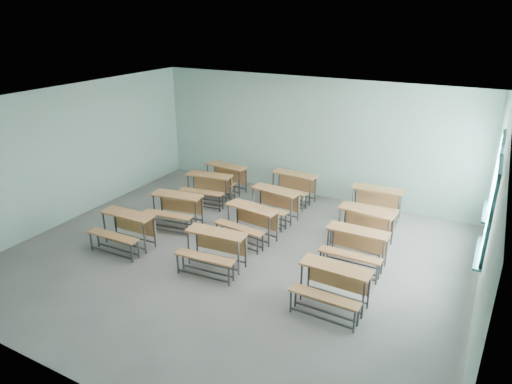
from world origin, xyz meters
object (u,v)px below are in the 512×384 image
Objects in this scene: desk_unit_r1c0 at (175,206)px; desk_unit_r2c1 at (273,200)px; desk_unit_r2c0 at (208,184)px; desk_unit_r3c1 at (292,183)px; desk_unit_r0c1 at (214,245)px; desk_unit_r0c2 at (333,282)px; desk_unit_r1c2 at (356,243)px; desk_unit_r3c2 at (376,199)px; desk_unit_r1c1 at (249,219)px; desk_unit_r3c0 at (224,175)px; desk_unit_r0c0 at (125,226)px; desk_unit_r2c2 at (364,222)px.

desk_unit_r1c0 is 2.32m from desk_unit_r2c1.
desk_unit_r2c0 and desk_unit_r3c1 have the same top height.
desk_unit_r2c1 is at bearing 84.98° from desk_unit_r0c1.
desk_unit_r0c2 and desk_unit_r1c2 have the same top height.
desk_unit_r1c1 is at bearing -135.46° from desk_unit_r3c2.
desk_unit_r0c1 and desk_unit_r0c2 have the same top height.
desk_unit_r0c1 is at bearing 178.16° from desk_unit_r0c2.
desk_unit_r0c2 is 1.01× the size of desk_unit_r1c2.
desk_unit_r1c2 and desk_unit_r2c0 have the same top height.
desk_unit_r1c2 is 0.95× the size of desk_unit_r3c0.
desk_unit_r0c2 is at bearing -40.66° from desk_unit_r2c0.
desk_unit_r0c1 is 1.01× the size of desk_unit_r3c1.
desk_unit_r3c0 is (-2.02, 1.02, 0.00)m from desk_unit_r2c1.
desk_unit_r1c0 is 1.00× the size of desk_unit_r1c1.
desk_unit_r0c2 is 0.96× the size of desk_unit_r3c0.
desk_unit_r3c0 is (-2.01, 3.59, 0.00)m from desk_unit_r0c1.
desk_unit_r2c2 is at bearing 29.15° from desk_unit_r0c0.
desk_unit_r0c0 is 0.94× the size of desk_unit_r1c0.
desk_unit_r3c2 is (4.33, 3.98, 0.00)m from desk_unit_r0c0.
desk_unit_r2c0 is at bearing -82.58° from desk_unit_r3c0.
desk_unit_r0c2 is 2.56m from desk_unit_r2c2.
desk_unit_r0c1 and desk_unit_r3c0 have the same top height.
desk_unit_r2c0 and desk_unit_r3c0 have the same top height.
desk_unit_r0c1 is at bearing -61.94° from desk_unit_r2c0.
desk_unit_r0c2 and desk_unit_r1c0 have the same top height.
desk_unit_r3c1 is at bearing 153.85° from desk_unit_r2c2.
desk_unit_r1c1 is (2.16, 1.57, 0.00)m from desk_unit_r0c0.
desk_unit_r1c0 is at bearing -158.24° from desk_unit_r2c2.
desk_unit_r3c0 is (-4.30, 1.18, 0.00)m from desk_unit_r2c2.
desk_unit_r1c0 is 1.02× the size of desk_unit_r2c2.
desk_unit_r1c0 is at bearing -150.71° from desk_unit_r3c2.
desk_unit_r3c2 is at bearing 41.47° from desk_unit_r0c0.
desk_unit_r1c2 is 0.95× the size of desk_unit_r2c2.
desk_unit_r2c1 is at bearing 50.73° from desk_unit_r0c0.
desk_unit_r0c1 is at bearing -85.11° from desk_unit_r3c1.
desk_unit_r3c2 is at bearing 55.32° from desk_unit_r0c1.
desk_unit_r3c2 is at bearing 2.78° from desk_unit_r3c1.
desk_unit_r2c1 is at bearing 133.73° from desk_unit_r0c2.
desk_unit_r0c2 is 5.30m from desk_unit_r2c0.
desk_unit_r0c2 is 0.97× the size of desk_unit_r3c1.
desk_unit_r0c1 is at bearing -40.66° from desk_unit_r1c0.
desk_unit_r2c0 is (-2.00, 1.33, 0.00)m from desk_unit_r1c1.
desk_unit_r2c2 is at bearing -9.75° from desk_unit_r3c0.
desk_unit_r3c0 is (-4.43, 2.21, 0.00)m from desk_unit_r1c2.
desk_unit_r0c0 is at bearing -178.28° from desk_unit_r0c2.
desk_unit_r3c2 is (-0.29, 3.95, 0.00)m from desk_unit_r0c2.
desk_unit_r0c0 and desk_unit_r1c2 have the same top height.
desk_unit_r0c0 is 0.93× the size of desk_unit_r2c0.
desk_unit_r1c2 is at bearing 24.92° from desk_unit_r0c1.
desk_unit_r0c1 is 2.48m from desk_unit_r0c2.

